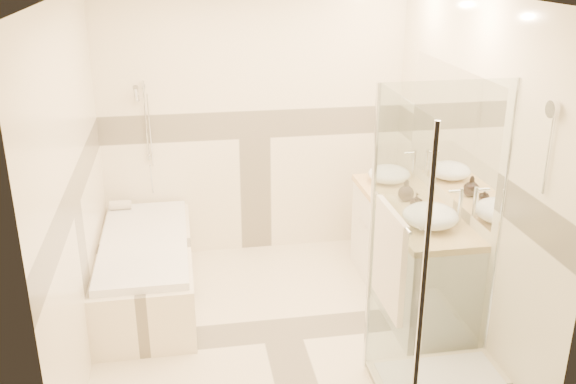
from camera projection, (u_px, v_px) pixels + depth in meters
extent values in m
cube|color=#F6E6C4|center=(281.00, 330.00, 4.99)|extent=(2.80, 3.00, 0.01)
cube|color=#FBEBC9|center=(254.00, 125.00, 5.92)|extent=(2.80, 0.01, 2.50)
cube|color=#FBEBC9|center=(328.00, 281.00, 3.16)|extent=(2.80, 0.01, 2.50)
cube|color=#FBEBC9|center=(74.00, 191.00, 4.32)|extent=(0.01, 3.00, 2.50)
cube|color=#FBEBC9|center=(467.00, 168.00, 4.76)|extent=(0.01, 3.00, 2.50)
cube|color=white|center=(451.00, 132.00, 4.96)|extent=(0.01, 1.60, 1.00)
cylinder|color=silver|center=(146.00, 120.00, 5.70)|extent=(0.02, 0.02, 0.70)
cube|color=#FBEBC9|center=(147.00, 273.00, 5.33)|extent=(0.75, 1.70, 0.50)
cube|color=white|center=(144.00, 242.00, 5.23)|extent=(0.69, 1.60, 0.06)
ellipsoid|color=white|center=(145.00, 248.00, 5.25)|extent=(0.56, 1.40, 0.16)
cube|color=white|center=(409.00, 256.00, 5.30)|extent=(0.55, 1.60, 0.80)
cylinder|color=silver|center=(392.00, 264.00, 4.83)|extent=(0.01, 0.24, 0.01)
cylinder|color=silver|center=(363.00, 222.00, 5.57)|extent=(0.01, 0.24, 0.01)
cube|color=#EEC57E|center=(413.00, 208.00, 5.15)|extent=(0.57, 1.62, 0.05)
cube|color=white|center=(394.00, 268.00, 3.73)|extent=(0.01, 0.90, 2.00)
cube|color=white|center=(437.00, 232.00, 4.21)|extent=(0.90, 0.01, 2.00)
cylinder|color=silver|center=(421.00, 308.00, 3.31)|extent=(0.03, 0.03, 2.00)
cylinder|color=silver|center=(371.00, 236.00, 4.14)|extent=(0.03, 0.03, 2.00)
cylinder|color=silver|center=(501.00, 226.00, 4.28)|extent=(0.03, 0.03, 2.00)
cylinder|color=silver|center=(552.00, 109.00, 3.54)|extent=(0.03, 0.10, 0.10)
cylinder|color=silver|center=(392.00, 212.00, 3.59)|extent=(0.02, 0.60, 0.02)
cube|color=white|center=(389.00, 259.00, 3.70)|extent=(0.04, 0.48, 0.62)
ellipsoid|color=white|center=(389.00, 174.00, 5.62)|extent=(0.37, 0.37, 0.15)
ellipsoid|color=white|center=(430.00, 216.00, 4.73)|extent=(0.41, 0.41, 0.17)
cylinder|color=silver|center=(414.00, 166.00, 5.63)|extent=(0.03, 0.03, 0.28)
cylinder|color=silver|center=(410.00, 153.00, 5.58)|extent=(0.10, 0.02, 0.02)
cylinder|color=silver|center=(460.00, 206.00, 4.74)|extent=(0.03, 0.03, 0.29)
cylinder|color=silver|center=(455.00, 191.00, 4.69)|extent=(0.10, 0.02, 0.02)
imported|color=black|center=(416.00, 202.00, 5.00)|extent=(0.08, 0.09, 0.15)
imported|color=black|center=(406.00, 190.00, 5.21)|extent=(0.15, 0.15, 0.17)
cube|color=white|center=(384.00, 173.00, 5.77)|extent=(0.17, 0.25, 0.07)
cylinder|color=white|center=(121.00, 205.00, 5.80)|extent=(0.19, 0.09, 0.09)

